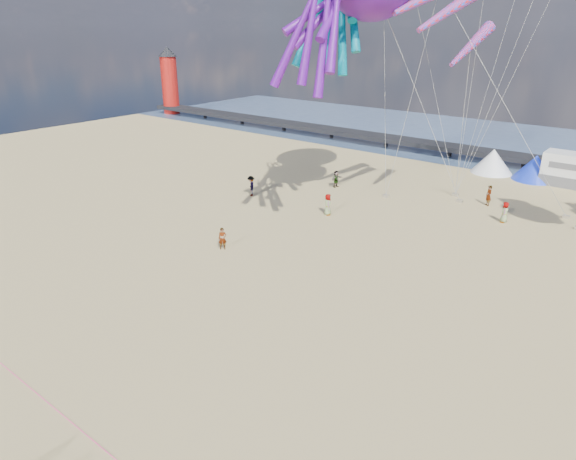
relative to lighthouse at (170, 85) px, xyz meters
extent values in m
plane|color=tan|center=(56.00, -44.00, -4.50)|extent=(120.00, 120.00, 0.00)
plane|color=#3D5375|center=(56.00, 11.00, -4.48)|extent=(120.00, 120.00, 0.00)
cube|color=black|center=(28.00, 0.00, -3.50)|extent=(60.00, 3.00, 0.50)
cylinder|color=#A5140F|center=(0.00, 0.00, 0.00)|extent=(2.60, 2.60, 9.00)
cone|color=white|center=(54.00, -4.00, -3.30)|extent=(4.00, 4.00, 2.40)
cone|color=#1933CC|center=(58.00, -4.00, -3.30)|extent=(4.00, 4.00, 2.40)
cylinder|color=#F2338C|center=(56.00, -49.00, -4.48)|extent=(34.00, 0.03, 0.03)
imported|color=tan|center=(46.31, -34.08, -3.76)|extent=(0.64, 0.63, 1.49)
imported|color=#7F6659|center=(59.35, -17.40, -3.70)|extent=(0.51, 0.66, 1.60)
imported|color=#7F6659|center=(40.12, -24.49, -3.62)|extent=(1.07, 1.08, 1.76)
imported|color=#7F6659|center=(44.48, -17.76, -3.74)|extent=(0.46, 0.92, 1.52)
imported|color=#7F6659|center=(57.10, -14.28, -3.65)|extent=(1.47, 1.48, 1.70)
imported|color=#7F6659|center=(48.03, -24.30, -3.66)|extent=(0.70, 0.73, 1.69)
cube|color=gray|center=(49.51, -17.56, -4.39)|extent=(0.50, 0.35, 0.22)
cube|color=gray|center=(55.01, -14.91, -4.39)|extent=(0.50, 0.35, 0.22)
cube|color=gray|center=(62.86, -13.48, -4.39)|extent=(0.50, 0.35, 0.22)
cube|color=gray|center=(54.06, -13.49, -4.39)|extent=(0.50, 0.35, 0.22)
camera|label=1|loc=(69.11, -55.79, 9.45)|focal=32.00mm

